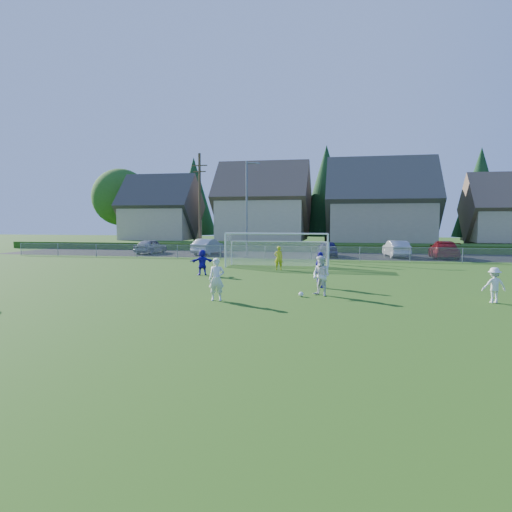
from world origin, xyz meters
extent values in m
plane|color=#193D0C|center=(0.00, 0.00, 0.00)|extent=(160.00, 160.00, 0.00)
plane|color=black|center=(0.00, 27.50, 0.01)|extent=(60.00, 60.00, 0.00)
cube|color=#1E420F|center=(0.00, 35.00, 0.40)|extent=(70.00, 6.00, 0.80)
sphere|color=white|center=(2.98, 3.26, 0.11)|extent=(0.22, 0.22, 0.22)
imported|color=silver|center=(-0.42, 1.62, 0.90)|extent=(0.71, 0.51, 1.80)
imported|color=silver|center=(3.83, 3.69, 0.90)|extent=(1.11, 1.06, 1.80)
imported|color=silver|center=(10.86, 3.31, 0.73)|extent=(0.99, 0.64, 1.45)
imported|color=#2012A8|center=(3.64, 6.21, 0.90)|extent=(0.85, 1.14, 1.79)
imported|color=#2012A8|center=(-3.81, 10.10, 0.79)|extent=(1.52, 1.10, 1.59)
imported|color=#CCCE18|center=(0.38, 13.98, 0.81)|extent=(0.68, 0.55, 1.62)
imported|color=gray|center=(-14.69, 26.71, 0.73)|extent=(2.20, 4.48, 1.47)
imported|color=silver|center=(-8.65, 26.88, 0.77)|extent=(2.21, 4.86, 1.54)
imported|color=#19154B|center=(3.16, 26.37, 0.74)|extent=(2.22, 4.51, 1.48)
imported|color=#B5B5B5|center=(9.40, 26.82, 0.76)|extent=(2.21, 4.80, 1.52)
imported|color=#650B0E|center=(13.39, 26.22, 0.78)|extent=(2.50, 5.52, 1.57)
cylinder|color=white|center=(-3.65, 15.00, 1.22)|extent=(0.12, 0.12, 2.44)
cylinder|color=white|center=(3.65, 15.00, 1.22)|extent=(0.12, 0.12, 2.44)
cylinder|color=white|center=(0.00, 15.00, 2.44)|extent=(7.30, 0.12, 0.12)
cylinder|color=white|center=(-3.65, 16.80, 0.90)|extent=(0.08, 0.08, 1.80)
cylinder|color=white|center=(3.65, 16.80, 0.90)|extent=(0.08, 0.08, 1.80)
cylinder|color=white|center=(0.00, 16.80, 1.80)|extent=(7.30, 0.08, 0.08)
cube|color=silver|center=(0.00, 16.80, 0.90)|extent=(7.30, 0.02, 1.80)
cube|color=silver|center=(-3.65, 15.90, 1.22)|extent=(0.02, 1.80, 2.44)
cube|color=silver|center=(3.65, 15.90, 1.22)|extent=(0.02, 1.80, 2.44)
cube|color=silver|center=(0.00, 15.90, 2.44)|extent=(7.30, 1.80, 0.02)
cube|color=gray|center=(0.00, 22.00, 1.18)|extent=(52.00, 0.03, 0.03)
cube|color=gray|center=(0.00, 22.00, 0.60)|extent=(52.00, 0.02, 1.14)
cylinder|color=gray|center=(-26.00, 22.00, 0.60)|extent=(0.06, 0.06, 1.20)
cylinder|color=gray|center=(0.00, 22.00, 0.60)|extent=(0.06, 0.06, 1.20)
cylinder|color=slate|center=(-4.50, 26.00, 4.50)|extent=(0.18, 0.18, 9.00)
cylinder|color=slate|center=(-4.00, 26.00, 8.80)|extent=(1.20, 0.12, 0.12)
cube|color=slate|center=(-3.40, 26.00, 8.75)|extent=(0.36, 0.18, 0.12)
cylinder|color=#473321|center=(-9.50, 27.00, 5.00)|extent=(0.26, 0.26, 10.00)
cube|color=#473321|center=(-9.50, 27.00, 8.80)|extent=(1.60, 0.10, 0.10)
cube|color=#473321|center=(-9.50, 27.00, 8.20)|extent=(1.30, 0.10, 0.10)
cube|color=tan|center=(-20.00, 42.00, 3.05)|extent=(9.00, 8.00, 4.50)
pyramid|color=#423D38|center=(-20.00, 42.00, 9.71)|extent=(9.90, 8.80, 4.41)
cube|color=#C6B58E|center=(-6.00, 43.00, 3.55)|extent=(11.00, 9.00, 5.50)
pyramid|color=brown|center=(-6.00, 43.00, 11.26)|extent=(12.10, 9.90, 4.96)
cube|color=tan|center=(9.00, 42.00, 3.30)|extent=(12.00, 10.00, 5.00)
pyramid|color=#4C473F|center=(9.00, 42.00, 11.32)|extent=(13.20, 11.00, 5.52)
cube|color=tan|center=(24.00, 43.00, 2.80)|extent=(9.00, 8.00, 4.00)
pyramid|color=brown|center=(24.00, 43.00, 9.21)|extent=(9.90, 8.80, 4.41)
cylinder|color=#382616|center=(-28.00, 46.00, 1.98)|extent=(0.36, 0.36, 3.96)
sphere|color=#2B5B19|center=(-28.00, 46.00, 6.82)|extent=(8.36, 8.36, 8.36)
cylinder|color=#382616|center=(-18.00, 50.00, 0.60)|extent=(0.30, 0.30, 1.20)
cone|color=#143819|center=(-18.00, 50.00, 7.05)|extent=(6.76, 6.76, 11.70)
cylinder|color=#382616|center=(-8.00, 51.00, 0.60)|extent=(0.30, 0.30, 1.20)
cone|color=#143819|center=(-8.00, 51.00, 6.60)|extent=(6.24, 6.24, 10.80)
cylinder|color=#382616|center=(2.00, 48.00, 0.60)|extent=(0.30, 0.30, 1.20)
cone|color=#143819|center=(2.00, 48.00, 7.50)|extent=(7.28, 7.28, 12.60)
cylinder|color=#382616|center=(12.00, 50.00, 1.98)|extent=(0.36, 0.36, 3.96)
sphere|color=#2B5B19|center=(12.00, 50.00, 6.82)|extent=(8.36, 8.36, 8.36)
cylinder|color=#382616|center=(22.00, 48.00, 0.60)|extent=(0.30, 0.30, 1.20)
cone|color=#143819|center=(22.00, 48.00, 7.05)|extent=(6.76, 6.76, 11.70)
camera|label=1|loc=(4.92, -16.69, 3.36)|focal=32.00mm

